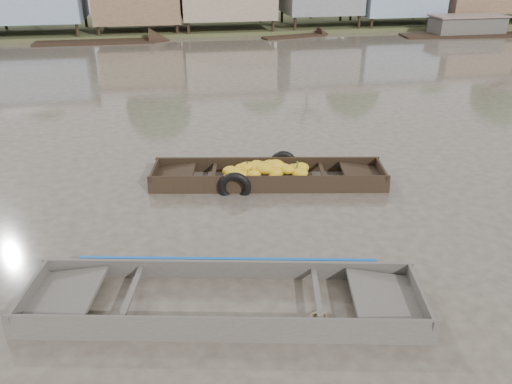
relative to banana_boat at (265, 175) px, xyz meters
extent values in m
plane|color=#453E34|center=(-0.16, -3.52, -0.19)|extent=(120.00, 120.00, 0.00)
cube|color=#384723|center=(-0.16, 29.48, -0.19)|extent=(120.00, 12.00, 0.50)
cube|color=brown|center=(-3.96, 25.98, 2.01)|extent=(5.80, 4.60, 2.70)
cube|color=black|center=(0.10, 0.00, -0.27)|extent=(6.21, 2.19, 0.08)
cube|color=black|center=(0.21, 0.65, -0.02)|extent=(6.16, 1.22, 0.58)
cube|color=black|center=(-0.02, -0.65, -0.02)|extent=(6.16, 1.22, 0.58)
cube|color=black|center=(3.10, -0.52, -0.02)|extent=(0.29, 1.34, 0.55)
cube|color=black|center=(2.58, -0.43, 0.05)|extent=(1.24, 1.33, 0.21)
cube|color=black|center=(-2.91, 0.52, -0.02)|extent=(0.29, 1.34, 0.55)
cube|color=black|center=(-2.38, 0.43, 0.05)|extent=(1.24, 1.33, 0.21)
cube|color=black|center=(-1.34, 0.25, 0.09)|extent=(0.32, 1.30, 0.05)
cube|color=black|center=(1.53, -0.25, 0.09)|extent=(0.32, 1.30, 0.05)
ellipsoid|color=yellow|center=(0.14, -0.38, 0.04)|extent=(0.44, 0.34, 0.25)
ellipsoid|color=yellow|center=(0.15, 0.09, 0.28)|extent=(0.42, 0.33, 0.23)
ellipsoid|color=yellow|center=(0.89, -0.30, 0.12)|extent=(0.51, 0.39, 0.28)
ellipsoid|color=yellow|center=(-0.45, 0.16, 0.20)|extent=(0.55, 0.43, 0.31)
ellipsoid|color=yellow|center=(-0.92, -0.19, -0.03)|extent=(0.44, 0.34, 0.24)
ellipsoid|color=yellow|center=(-0.02, 0.30, 0.13)|extent=(0.45, 0.35, 0.25)
ellipsoid|color=yellow|center=(-0.15, -0.04, 0.21)|extent=(0.51, 0.40, 0.29)
ellipsoid|color=yellow|center=(0.57, -0.26, 0.24)|extent=(0.43, 0.33, 0.24)
ellipsoid|color=yellow|center=(-0.68, -0.19, 0.02)|extent=(0.53, 0.41, 0.30)
ellipsoid|color=yellow|center=(-0.15, 0.37, 0.17)|extent=(0.44, 0.34, 0.24)
ellipsoid|color=yellow|center=(1.01, 0.08, 0.11)|extent=(0.54, 0.42, 0.30)
ellipsoid|color=yellow|center=(0.27, -0.07, 0.30)|extent=(0.56, 0.43, 0.31)
ellipsoid|color=yellow|center=(-0.34, -0.22, 0.15)|extent=(0.42, 0.33, 0.24)
ellipsoid|color=yellow|center=(-0.65, -0.10, 0.09)|extent=(0.49, 0.38, 0.27)
ellipsoid|color=yellow|center=(0.06, 0.15, 0.20)|extent=(0.52, 0.40, 0.29)
ellipsoid|color=yellow|center=(1.07, -0.55, 0.02)|extent=(0.46, 0.35, 0.26)
ellipsoid|color=yellow|center=(-0.75, -0.07, 0.08)|extent=(0.55, 0.43, 0.31)
ellipsoid|color=yellow|center=(0.44, 0.32, 0.09)|extent=(0.47, 0.37, 0.26)
ellipsoid|color=yellow|center=(0.48, -0.13, 0.21)|extent=(0.50, 0.39, 0.28)
ellipsoid|color=yellow|center=(0.26, -0.23, 0.16)|extent=(0.48, 0.37, 0.27)
ellipsoid|color=yellow|center=(0.16, -0.12, 0.21)|extent=(0.49, 0.38, 0.27)
ellipsoid|color=yellow|center=(-0.59, 0.19, 0.17)|extent=(0.47, 0.36, 0.26)
ellipsoid|color=yellow|center=(-0.03, -0.15, 0.27)|extent=(0.52, 0.40, 0.29)
ellipsoid|color=yellow|center=(-0.88, 0.31, 0.06)|extent=(0.50, 0.39, 0.28)
ellipsoid|color=yellow|center=(-0.82, 0.12, 0.09)|extent=(0.55, 0.43, 0.31)
ellipsoid|color=yellow|center=(-0.73, -0.18, 0.03)|extent=(0.54, 0.42, 0.30)
ellipsoid|color=yellow|center=(0.49, 0.35, 0.07)|extent=(0.46, 0.35, 0.25)
ellipsoid|color=yellow|center=(-0.13, 0.18, 0.18)|extent=(0.49, 0.38, 0.27)
ellipsoid|color=yellow|center=(0.84, 0.18, 0.06)|extent=(0.48, 0.37, 0.27)
ellipsoid|color=yellow|center=(-0.92, 0.12, -0.01)|extent=(0.43, 0.33, 0.24)
ellipsoid|color=yellow|center=(-0.04, 0.24, 0.17)|extent=(0.49, 0.38, 0.27)
cylinder|color=#3F6626|center=(-0.45, 0.10, 0.30)|extent=(0.04, 0.04, 0.20)
cylinder|color=#3F6626|center=(0.32, -0.04, 0.30)|extent=(0.04, 0.04, 0.20)
cylinder|color=#3F6626|center=(0.86, -0.13, 0.30)|extent=(0.04, 0.04, 0.20)
torus|color=black|center=(0.66, 0.66, 0.00)|extent=(0.82, 0.33, 0.80)
torus|color=black|center=(-0.90, -0.59, 0.00)|extent=(0.87, 0.34, 0.85)
cube|color=#3F3935|center=(-1.71, -4.95, -0.27)|extent=(6.99, 2.79, 0.08)
cube|color=#3F3935|center=(-1.55, -4.14, -0.03)|extent=(6.87, 1.53, 0.56)
cube|color=#3F3935|center=(-1.88, -5.77, -0.03)|extent=(6.87, 1.53, 0.56)
cube|color=#3F3935|center=(1.64, -5.63, -0.03)|extent=(0.40, 1.68, 0.53)
cube|color=#3F3935|center=(1.05, -5.51, 0.03)|extent=(1.45, 1.68, 0.22)
cube|color=#3F3935|center=(-5.06, -4.28, -0.03)|extent=(0.40, 1.68, 0.53)
cube|color=#3F3935|center=(-4.48, -4.40, 0.03)|extent=(1.45, 1.68, 0.22)
cube|color=#3F3935|center=(-3.31, -4.63, 0.08)|extent=(0.42, 1.62, 0.05)
cube|color=#3F3935|center=(-0.11, -5.28, 0.08)|extent=(0.42, 1.62, 0.05)
cube|color=#665E54|center=(-1.71, -4.95, -0.23)|extent=(5.36, 2.34, 0.02)
cube|color=#104DA3|center=(-1.54, -4.08, 0.18)|extent=(5.55, 1.19, 0.14)
torus|color=olive|center=(-0.14, -5.56, -0.21)|extent=(0.39, 0.39, 0.06)
torus|color=olive|center=(-0.14, -5.56, -0.17)|extent=(0.32, 0.32, 0.06)
cube|color=black|center=(-6.74, 22.61, -0.24)|extent=(7.56, 1.70, 0.35)
cube|color=black|center=(18.36, 20.74, -0.24)|extent=(8.97, 2.75, 0.35)
cube|color=black|center=(6.47, 22.48, -0.24)|extent=(4.52, 1.98, 0.35)
cube|color=black|center=(18.84, 21.48, 0.36)|extent=(5.00, 2.00, 1.20)
camera|label=1|loc=(-2.42, -11.95, 5.58)|focal=35.00mm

